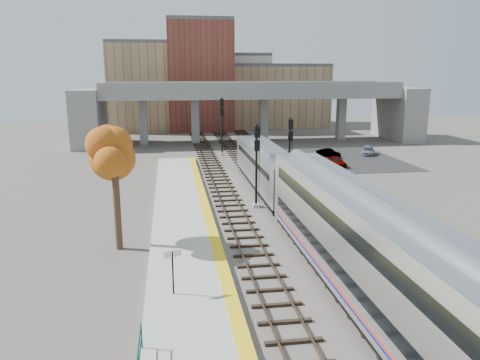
{
  "coord_description": "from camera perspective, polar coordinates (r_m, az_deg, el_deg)",
  "views": [
    {
      "loc": [
        -8.03,
        -28.95,
        11.03
      ],
      "look_at": [
        -2.54,
        7.42,
        2.5
      ],
      "focal_mm": 35.0,
      "sensor_mm": 36.0,
      "label": 1
    }
  ],
  "objects": [
    {
      "name": "car_b",
      "position": [
        62.78,
        10.73,
        3.25
      ],
      "size": [
        2.81,
        3.37,
        1.09
      ],
      "primitive_type": "imported",
      "rotation": [
        0.0,
        0.0,
        0.6
      ],
      "color": "#99999E",
      "rests_on": "parking_lot"
    },
    {
      "name": "ground",
      "position": [
        32.0,
        6.54,
        -7.19
      ],
      "size": [
        160.0,
        160.0,
        0.0
      ],
      "primitive_type": "plane",
      "color": "#47423D",
      "rests_on": "ground"
    },
    {
      "name": "platform",
      "position": [
        30.92,
        -6.65,
        -7.58
      ],
      "size": [
        4.5,
        60.0,
        0.35
      ],
      "primitive_type": "cube",
      "color": "#9E9E99",
      "rests_on": "ground"
    },
    {
      "name": "car_c",
      "position": [
        65.74,
        15.29,
        3.45
      ],
      "size": [
        3.06,
        4.04,
        1.09
      ],
      "primitive_type": "imported",
      "rotation": [
        0.0,
        0.0,
        -0.47
      ],
      "color": "#99999E",
      "rests_on": "parking_lot"
    },
    {
      "name": "locomotive",
      "position": [
        44.47,
        3.3,
        1.69
      ],
      "size": [
        3.02,
        19.05,
        4.1
      ],
      "color": "#A8AAB2",
      "rests_on": "ground"
    },
    {
      "name": "tree",
      "position": [
        29.55,
        -15.12,
        2.96
      ],
      "size": [
        3.6,
        3.6,
        8.19
      ],
      "color": "#382619",
      "rests_on": "ground"
    },
    {
      "name": "car_a",
      "position": [
        56.75,
        11.68,
        2.22
      ],
      "size": [
        1.77,
        3.58,
        1.17
      ],
      "primitive_type": "imported",
      "rotation": [
        0.0,
        0.0,
        0.11
      ],
      "color": "#99999E",
      "rests_on": "parking_lot"
    },
    {
      "name": "signal_mast_far",
      "position": [
        62.91,
        -2.23,
        6.57
      ],
      "size": [
        0.6,
        0.64,
        7.69
      ],
      "color": "#9E9E99",
      "rests_on": "ground"
    },
    {
      "name": "coach",
      "position": [
        23.48,
        14.79,
        -7.92
      ],
      "size": [
        3.03,
        25.0,
        5.0
      ],
      "color": "#A8AAB2",
      "rests_on": "ground"
    },
    {
      "name": "tracks",
      "position": [
        43.8,
        3.5,
        -1.45
      ],
      "size": [
        10.7,
        95.0,
        0.25
      ],
      "color": "black",
      "rests_on": "ground"
    },
    {
      "name": "station_sign",
      "position": [
        23.28,
        -8.23,
        -9.97
      ],
      "size": [
        0.87,
        0.33,
        2.27
      ],
      "rotation": [
        0.0,
        0.0,
        0.33
      ],
      "color": "black",
      "rests_on": "platform"
    },
    {
      "name": "parking_lot",
      "position": [
        62.04,
        12.37,
        2.53
      ],
      "size": [
        14.0,
        18.0,
        0.04
      ],
      "primitive_type": "cube",
      "color": "black",
      "rests_on": "ground"
    },
    {
      "name": "signal_mast_near",
      "position": [
        38.25,
        2.03,
        1.54
      ],
      "size": [
        0.6,
        0.64,
        6.91
      ],
      "color": "#9E9E99",
      "rests_on": "ground"
    },
    {
      "name": "buildings_far",
      "position": [
        96.02,
        -3.09,
        11.16
      ],
      "size": [
        43.0,
        21.0,
        20.6
      ],
      "color": "tan",
      "rests_on": "ground"
    },
    {
      "name": "signal_mast_mid",
      "position": [
        44.05,
        6.05,
        3.01
      ],
      "size": [
        0.6,
        0.64,
        6.91
      ],
      "color": "#9E9E99",
      "rests_on": "ground"
    },
    {
      "name": "yellow_strip",
      "position": [
        30.97,
        -3.12,
        -7.13
      ],
      "size": [
        0.7,
        60.0,
        0.01
      ],
      "primitive_type": "cube",
      "color": "yellow",
      "rests_on": "platform"
    },
    {
      "name": "overpass",
      "position": [
        75.25,
        1.36,
        9.08
      ],
      "size": [
        54.0,
        12.0,
        9.5
      ],
      "color": "slate",
      "rests_on": "ground"
    }
  ]
}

